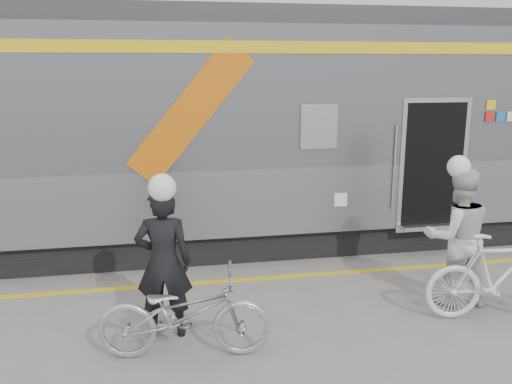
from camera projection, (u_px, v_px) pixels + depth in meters
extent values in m
plane|color=slate|center=(254.00, 353.00, 6.15)|extent=(90.00, 90.00, 0.00)
cube|color=black|center=(283.00, 223.00, 10.35)|extent=(24.00, 2.70, 0.50)
cube|color=#9EA0A5|center=(283.00, 182.00, 10.16)|extent=(24.00, 3.00, 1.10)
cube|color=slate|center=(284.00, 93.00, 9.79)|extent=(24.00, 3.00, 2.20)
cube|color=#38383A|center=(285.00, 21.00, 9.50)|extent=(24.00, 2.64, 0.30)
cube|color=gold|center=(308.00, 47.00, 8.17)|extent=(24.00, 0.02, 0.18)
cube|color=#CE610C|center=(190.00, 113.00, 8.06)|extent=(1.96, 0.01, 2.19)
cube|color=black|center=(319.00, 127.00, 8.48)|extent=(0.55, 0.02, 0.65)
cube|color=black|center=(427.00, 164.00, 9.20)|extent=(1.05, 0.45, 2.10)
cube|color=silver|center=(433.00, 166.00, 9.00)|extent=(1.20, 0.02, 2.25)
cylinder|color=silver|center=(394.00, 168.00, 8.86)|extent=(0.04, 0.04, 1.40)
cube|color=silver|center=(430.00, 226.00, 9.20)|extent=(1.05, 0.25, 0.06)
cube|color=gold|center=(491.00, 105.00, 8.94)|extent=(0.16, 0.01, 0.16)
cube|color=red|center=(490.00, 117.00, 8.99)|extent=(0.16, 0.01, 0.16)
cube|color=#1967A8|center=(501.00, 117.00, 9.02)|extent=(0.16, 0.01, 0.16)
cube|color=silver|center=(511.00, 116.00, 9.06)|extent=(0.16, 0.01, 0.16)
cube|color=silver|center=(341.00, 200.00, 8.82)|extent=(0.22, 0.01, 0.22)
cube|color=gold|center=(228.00, 281.00, 8.20)|extent=(24.00, 0.12, 0.01)
imported|color=black|center=(164.00, 263.00, 6.39)|extent=(0.72, 0.52, 1.83)
imported|color=#A8ACB0|center=(184.00, 314.00, 5.99)|extent=(1.99, 0.90, 1.01)
imported|color=silver|center=(457.00, 237.00, 7.27)|extent=(1.00, 0.83, 1.88)
imported|color=silver|center=(499.00, 276.00, 6.89)|extent=(1.95, 0.80, 1.14)
sphere|color=white|center=(160.00, 173.00, 6.14)|extent=(0.32, 0.32, 0.32)
sphere|color=white|center=(464.00, 157.00, 7.02)|extent=(0.30, 0.30, 0.30)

